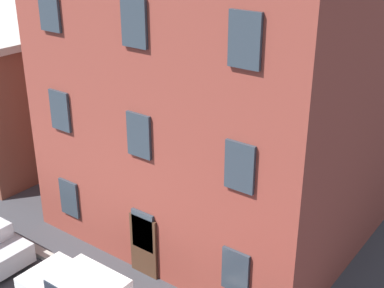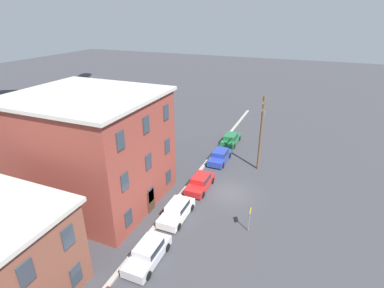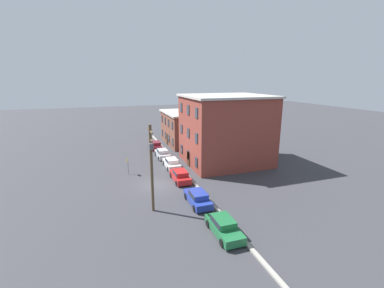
{
  "view_description": "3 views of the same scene",
  "coord_description": "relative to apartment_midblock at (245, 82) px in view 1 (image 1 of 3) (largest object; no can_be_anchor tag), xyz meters",
  "views": [
    {
      "loc": [
        4.55,
        -4.96,
        11.34
      ],
      "look_at": [
        -1.75,
        3.46,
        6.7
      ],
      "focal_mm": 50.0,
      "sensor_mm": 36.0,
      "label": 1
    },
    {
      "loc": [
        -25.36,
        -6.27,
        16.85
      ],
      "look_at": [
        1.9,
        5.0,
        3.84
      ],
      "focal_mm": 28.0,
      "sensor_mm": 36.0,
      "label": 2
    },
    {
      "loc": [
        29.47,
        -5.29,
        12.73
      ],
      "look_at": [
        0.47,
        4.48,
        4.98
      ],
      "focal_mm": 24.0,
      "sensor_mm": 36.0,
      "label": 3
    }
  ],
  "objects": [
    {
      "name": "apartment_midblock",
      "position": [
        0.0,
        0.0,
        0.0
      ],
      "size": [
        11.23,
        12.46,
        10.45
      ],
      "color": "brown",
      "rests_on": "ground_plane"
    },
    {
      "name": "apartment_corner",
      "position": [
        -13.99,
        -1.44,
        -2.03
      ],
      "size": [
        12.29,
        9.59,
        6.4
      ],
      "color": "brown",
      "rests_on": "ground_plane"
    }
  ]
}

